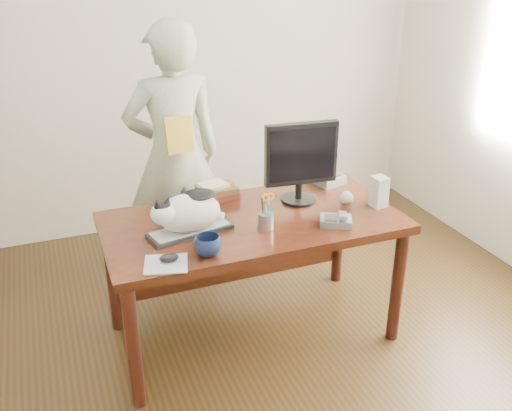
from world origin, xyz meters
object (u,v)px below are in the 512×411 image
object	(u,v)px
keyboard	(190,230)
calculator	(326,177)
mouse	(169,258)
cat	(187,211)
phone	(336,220)
book_stack	(215,191)
desk	(248,237)
monitor	(301,158)
coffee_mug	(208,246)
person	(174,156)
pen_cup	(266,219)
speaker	(379,192)
baseball	(346,198)

from	to	relation	value
keyboard	calculator	size ratio (longest dim) A/B	1.86
mouse	cat	bearing A→B (deg)	71.83
phone	book_stack	bearing A→B (deg)	157.97
desk	calculator	size ratio (longest dim) A/B	6.54
keyboard	mouse	size ratio (longest dim) A/B	4.47
monitor	coffee_mug	xyz separation A→B (m)	(-0.67, -0.40, -0.21)
person	phone	bearing A→B (deg)	119.94
pen_cup	book_stack	size ratio (longest dim) A/B	0.75
pen_cup	calculator	world-z (taller)	pen_cup
cat	coffee_mug	xyz separation A→B (m)	(0.03, -0.25, -0.07)
book_stack	calculator	size ratio (longest dim) A/B	1.10
book_stack	cat	bearing A→B (deg)	-132.11
cat	speaker	distance (m)	1.09
phone	book_stack	xyz separation A→B (m)	(-0.49, 0.57, 0.01)
mouse	baseball	size ratio (longest dim) A/B	1.31
speaker	cat	bearing A→B (deg)	171.76
desk	pen_cup	bearing A→B (deg)	-84.07
desk	monitor	bearing A→B (deg)	5.33
monitor	coffee_mug	world-z (taller)	monitor
mouse	phone	world-z (taller)	phone
monitor	person	world-z (taller)	person
desk	mouse	distance (m)	0.66
desk	keyboard	bearing A→B (deg)	-162.27
monitor	pen_cup	size ratio (longest dim) A/B	2.33
cat	mouse	bearing A→B (deg)	-134.47
desk	book_stack	xyz separation A→B (m)	(-0.10, 0.26, 0.19)
keyboard	person	distance (m)	0.89
phone	calculator	world-z (taller)	phone
monitor	speaker	bearing A→B (deg)	-22.94
book_stack	keyboard	bearing A→B (deg)	-131.13
keyboard	coffee_mug	world-z (taller)	coffee_mug
desk	monitor	world-z (taller)	monitor
coffee_mug	person	bearing A→B (deg)	84.05
cat	baseball	world-z (taller)	cat
phone	calculator	distance (m)	0.59
monitor	calculator	xyz separation A→B (m)	(0.28, 0.21, -0.23)
keyboard	monitor	distance (m)	0.75
calculator	keyboard	bearing A→B (deg)	-172.23
book_stack	calculator	xyz separation A→B (m)	(0.71, -0.02, -0.01)
calculator	person	distance (m)	0.98
cat	book_stack	distance (m)	0.47
monitor	calculator	bearing A→B (deg)	42.87
calculator	mouse	bearing A→B (deg)	-164.45
speaker	baseball	xyz separation A→B (m)	(-0.16, 0.09, -0.05)
monitor	person	bearing A→B (deg)	132.52
speaker	calculator	xyz separation A→B (m)	(-0.11, 0.42, -0.06)
keyboard	calculator	bearing A→B (deg)	8.63
monitor	coffee_mug	distance (m)	0.81
monitor	person	xyz separation A→B (m)	(-0.55, 0.73, -0.16)
book_stack	desk	bearing A→B (deg)	-75.68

